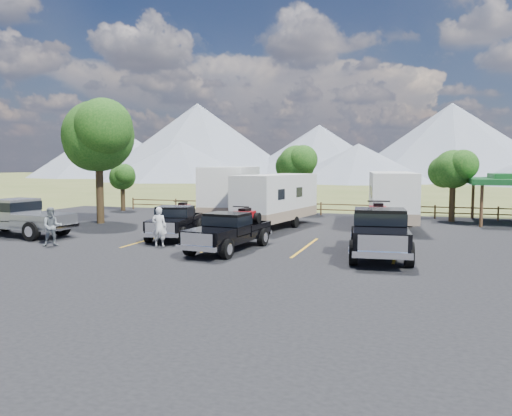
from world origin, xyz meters
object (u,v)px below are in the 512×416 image
(rig_center, at_px, (230,230))
(trailer_center, at_px, (276,200))
(trailer_left, at_px, (232,193))
(trailer_right, at_px, (391,199))
(person_b, at_px, (52,227))
(tree_big_nw, at_px, (98,136))
(rig_right, at_px, (379,230))
(rig_left, at_px, (176,220))
(person_a, at_px, (159,227))
(pickup_silver, at_px, (18,217))

(rig_center, xyz_separation_m, trailer_center, (-0.20, 8.32, 0.76))
(trailer_left, xyz_separation_m, trailer_right, (10.21, 0.06, -0.16))
(person_b, bearing_deg, rig_center, -30.20)
(tree_big_nw, bearing_deg, rig_right, -18.73)
(rig_left, height_order, person_a, same)
(rig_right, distance_m, trailer_left, 14.06)
(rig_center, xyz_separation_m, trailer_left, (-3.85, 10.36, 0.99))
(trailer_left, bearing_deg, rig_right, -53.52)
(rig_left, bearing_deg, pickup_silver, -177.25)
(rig_right, relative_size, person_b, 3.75)
(person_a, bearing_deg, rig_right, 171.29)
(trailer_right, xyz_separation_m, person_a, (-9.84, -10.48, -0.81))
(trailer_center, distance_m, person_a, 9.02)
(rig_right, bearing_deg, tree_big_nw, 155.16)
(trailer_right, bearing_deg, trailer_center, -168.91)
(trailer_right, bearing_deg, person_b, -147.46)
(rig_right, bearing_deg, person_b, -177.48)
(trailer_left, bearing_deg, tree_big_nw, -165.23)
(rig_right, distance_m, pickup_silver, 18.61)
(rig_right, distance_m, person_b, 14.78)
(rig_left, xyz_separation_m, pickup_silver, (-8.19, -2.11, 0.14))
(rig_left, xyz_separation_m, person_b, (-4.20, -4.23, 0.02))
(pickup_silver, bearing_deg, rig_center, 92.92)
(trailer_left, relative_size, trailer_right, 1.09)
(trailer_left, relative_size, person_b, 5.75)
(tree_big_nw, height_order, trailer_left, tree_big_nw)
(person_b, bearing_deg, tree_big_nw, 71.08)
(rig_left, bearing_deg, trailer_right, 24.76)
(trailer_left, bearing_deg, trailer_center, -39.38)
(tree_big_nw, bearing_deg, pickup_silver, -96.72)
(rig_left, relative_size, rig_right, 0.84)
(rig_left, bearing_deg, tree_big_nw, 139.85)
(trailer_left, distance_m, trailer_center, 4.18)
(tree_big_nw, xyz_separation_m, trailer_left, (7.67, 3.57, -3.67))
(rig_center, relative_size, trailer_left, 0.55)
(tree_big_nw, distance_m, trailer_left, 9.22)
(tree_big_nw, relative_size, trailer_center, 0.86)
(rig_center, relative_size, person_a, 3.15)
(tree_big_nw, relative_size, rig_center, 1.36)
(tree_big_nw, bearing_deg, trailer_left, 24.96)
(pickup_silver, bearing_deg, tree_big_nw, 179.15)
(rig_center, height_order, trailer_right, trailer_right)
(person_a, xyz_separation_m, person_b, (-4.77, -1.44, -0.01))
(tree_big_nw, bearing_deg, person_a, -40.39)
(rig_right, xyz_separation_m, person_a, (-9.84, -0.78, -0.15))
(rig_center, distance_m, person_a, 3.47)
(rig_left, xyz_separation_m, person_a, (0.57, -2.79, 0.03))
(rig_center, bearing_deg, tree_big_nw, 156.15)
(rig_right, bearing_deg, rig_center, -179.60)
(person_a, bearing_deg, trailer_right, -146.45)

